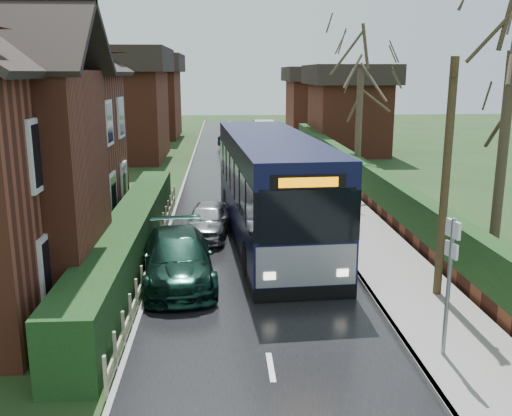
{
  "coord_description": "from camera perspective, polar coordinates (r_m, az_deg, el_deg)",
  "views": [
    {
      "loc": [
        -0.94,
        -12.64,
        5.94
      ],
      "look_at": [
        0.1,
        4.72,
        1.8
      ],
      "focal_mm": 40.0,
      "sensor_mm": 36.0,
      "label": 1
    }
  ],
  "objects": [
    {
      "name": "ground",
      "position": [
        14.0,
        0.78,
        -11.72
      ],
      "size": [
        140.0,
        140.0,
        0.0
      ],
      "primitive_type": "plane",
      "color": "#273F1B",
      "rests_on": "ground"
    },
    {
      "name": "road",
      "position": [
        23.42,
        -1.01,
        -1.28
      ],
      "size": [
        6.0,
        100.0,
        0.02
      ],
      "primitive_type": "cube",
      "color": "black",
      "rests_on": "ground"
    },
    {
      "name": "pavement",
      "position": [
        23.96,
        9.2,
        -0.97
      ],
      "size": [
        2.5,
        100.0,
        0.14
      ],
      "primitive_type": "cube",
      "color": "slate",
      "rests_on": "ground"
    },
    {
      "name": "kerb_right",
      "position": [
        23.73,
        6.37,
        -1.02
      ],
      "size": [
        0.12,
        100.0,
        0.14
      ],
      "primitive_type": "cube",
      "color": "gray",
      "rests_on": "ground"
    },
    {
      "name": "kerb_left",
      "position": [
        23.49,
        -8.46,
        -1.28
      ],
      "size": [
        0.12,
        100.0,
        0.1
      ],
      "primitive_type": "cube",
      "color": "gray",
      "rests_on": "ground"
    },
    {
      "name": "front_hedge",
      "position": [
        18.61,
        -12.45,
        -2.97
      ],
      "size": [
        1.2,
        16.0,
        1.6
      ],
      "primitive_type": "cube",
      "color": "black",
      "rests_on": "ground"
    },
    {
      "name": "picket_fence",
      "position": [
        18.61,
        -10.11,
        -3.99
      ],
      "size": [
        0.1,
        16.0,
        0.9
      ],
      "primitive_type": null,
      "color": "tan",
      "rests_on": "ground"
    },
    {
      "name": "right_wall_hedge",
      "position": [
        24.13,
        12.88,
        1.28
      ],
      "size": [
        0.6,
        50.0,
        1.8
      ],
      "color": "brown",
      "rests_on": "ground"
    },
    {
      "name": "bus",
      "position": [
        20.63,
        1.5,
        1.97
      ],
      "size": [
        3.66,
        12.49,
        3.75
      ],
      "rotation": [
        0.0,
        0.0,
        0.07
      ],
      "color": "black",
      "rests_on": "ground"
    },
    {
      "name": "car_silver",
      "position": [
        21.19,
        -4.82,
        -1.16
      ],
      "size": [
        1.94,
        3.88,
        1.27
      ],
      "primitive_type": "imported",
      "rotation": [
        0.0,
        0.0,
        -0.12
      ],
      "color": "#AFB0B4",
      "rests_on": "ground"
    },
    {
      "name": "car_green",
      "position": [
        16.71,
        -7.82,
        -4.96
      ],
      "size": [
        2.53,
        5.11,
        1.43
      ],
      "primitive_type": "imported",
      "rotation": [
        0.0,
        0.0,
        0.11
      ],
      "color": "black",
      "rests_on": "ground"
    },
    {
      "name": "car_distant",
      "position": [
        47.46,
        -2.14,
        6.97
      ],
      "size": [
        2.83,
        4.1,
        1.28
      ],
      "primitive_type": "imported",
      "rotation": [
        0.0,
        0.0,
        2.72
      ],
      "color": "black",
      "rests_on": "ground"
    },
    {
      "name": "bus_stop_sign",
      "position": [
        12.36,
        18.82,
        -5.74
      ],
      "size": [
        0.14,
        0.47,
        3.1
      ],
      "rotation": [
        0.0,
        0.0,
        0.16
      ],
      "color": "slate",
      "rests_on": "ground"
    },
    {
      "name": "telegraph_pole",
      "position": [
        15.49,
        18.42,
        2.53
      ],
      "size": [
        0.33,
        0.79,
        6.34
      ],
      "rotation": [
        0.0,
        0.0,
        -0.33
      ],
      "color": "#312716",
      "rests_on": "ground"
    },
    {
      "name": "tree_right_far",
      "position": [
        29.54,
        10.5,
        14.36
      ],
      "size": [
        4.54,
        4.54,
        8.77
      ],
      "color": "#3E3225",
      "rests_on": "ground"
    },
    {
      "name": "tree_house_side",
      "position": [
        30.18,
        -23.35,
        16.42
      ],
      "size": [
        4.76,
        4.76,
        10.82
      ],
      "color": "#34271F",
      "rests_on": "ground"
    }
  ]
}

